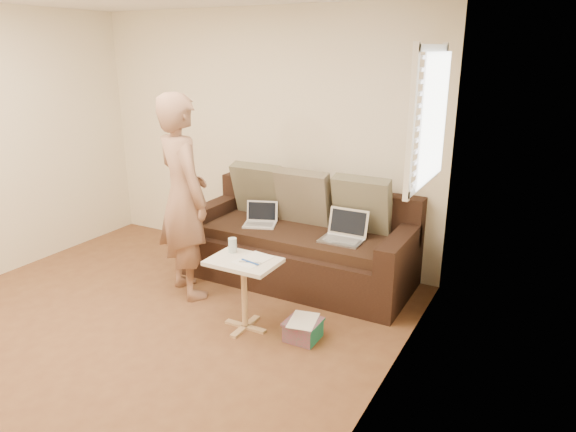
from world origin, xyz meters
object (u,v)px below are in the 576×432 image
at_px(sofa, 299,239).
at_px(drinking_glass, 233,245).
at_px(laptop_silver, 341,241).
at_px(striped_box, 303,329).
at_px(person, 183,197).
at_px(laptop_white, 260,226).
at_px(side_table, 244,294).

xyz_separation_m(sofa, drinking_glass, (-0.12, -0.96, 0.24)).
distance_m(laptop_silver, drinking_glass, 1.06).
relative_size(sofa, striped_box, 8.32).
distance_m(sofa, person, 1.19).
bearing_deg(striped_box, drinking_glass, 177.79).
height_order(sofa, striped_box, sofa).
bearing_deg(striped_box, laptop_white, 136.29).
height_order(laptop_white, striped_box, laptop_white).
bearing_deg(side_table, laptop_white, 114.70).
xyz_separation_m(person, side_table, (0.83, -0.31, -0.63)).
xyz_separation_m(sofa, laptop_white, (-0.40, -0.08, 0.10)).
xyz_separation_m(laptop_white, drinking_glass, (0.28, -0.88, 0.14)).
relative_size(sofa, laptop_silver, 5.76).
xyz_separation_m(laptop_silver, side_table, (-0.43, -0.96, -0.22)).
relative_size(laptop_silver, laptop_white, 1.23).
xyz_separation_m(laptop_white, striped_box, (0.95, -0.91, -0.44)).
distance_m(sofa, laptop_white, 0.42).
height_order(sofa, laptop_white, sofa).
height_order(person, side_table, person).
xyz_separation_m(sofa, side_table, (0.05, -1.06, -0.12)).
xyz_separation_m(laptop_silver, striped_box, (0.06, -0.89, -0.44)).
bearing_deg(person, laptop_white, -92.29).
xyz_separation_m(laptop_silver, drinking_glass, (-0.60, -0.86, 0.14)).
bearing_deg(sofa, striped_box, -60.87).
distance_m(laptop_silver, striped_box, 0.99).
height_order(laptop_silver, laptop_white, laptop_silver).
distance_m(laptop_white, person, 0.87).
xyz_separation_m(sofa, striped_box, (0.55, -0.98, -0.34)).
relative_size(laptop_silver, person, 0.21).
bearing_deg(person, sofa, -108.66).
relative_size(laptop_white, side_table, 0.51).
bearing_deg(striped_box, person, 169.69).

